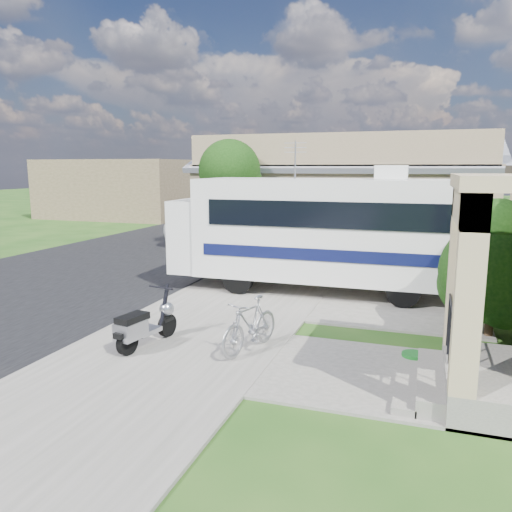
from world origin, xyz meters
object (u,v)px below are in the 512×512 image
(motorhome, at_px, (320,229))
(garden_hose, at_px, (413,360))
(pickup_truck, at_px, (214,222))
(van, at_px, (259,210))
(shrub, at_px, (497,267))
(scooter, at_px, (144,325))
(bicycle, at_px, (250,328))

(motorhome, bearing_deg, garden_hose, -61.29)
(pickup_truck, xyz_separation_m, van, (-0.01, 6.91, 0.02))
(shrub, xyz_separation_m, scooter, (-6.48, -3.01, -0.99))
(pickup_truck, distance_m, van, 6.91)
(shrub, bearing_deg, van, 121.83)
(scooter, distance_m, garden_hose, 5.07)
(motorhome, height_order, garden_hose, motorhome)
(pickup_truck, bearing_deg, garden_hose, 120.13)
(van, bearing_deg, garden_hose, -60.42)
(shrub, distance_m, van, 21.14)
(bicycle, xyz_separation_m, van, (-6.67, 20.48, 0.38))
(shrub, bearing_deg, motorhome, 147.64)
(scooter, height_order, bicycle, scooter)
(motorhome, xyz_separation_m, scooter, (-2.24, -5.70, -1.30))
(bicycle, distance_m, van, 21.55)
(van, bearing_deg, bicycle, -68.03)
(scooter, bearing_deg, van, 112.15)
(motorhome, bearing_deg, van, 113.37)
(shrub, distance_m, bicycle, 5.23)
(bicycle, bearing_deg, garden_hose, 24.32)
(van, bearing_deg, pickup_truck, -86.02)
(scooter, xyz_separation_m, van, (-4.67, 20.96, 0.40))
(scooter, xyz_separation_m, pickup_truck, (-4.66, 14.05, 0.38))
(scooter, distance_m, bicycle, 2.07)
(motorhome, distance_m, van, 16.78)
(bicycle, relative_size, van, 0.28)
(shrub, xyz_separation_m, van, (-11.14, 17.95, -0.59))
(shrub, height_order, van, shrub)
(shrub, relative_size, van, 0.47)
(shrub, distance_m, garden_hose, 2.94)
(motorhome, bearing_deg, scooter, -112.44)
(motorhome, height_order, pickup_truck, motorhome)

